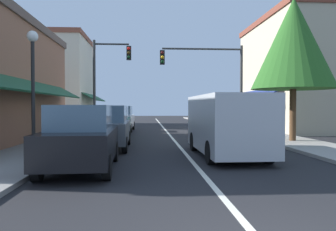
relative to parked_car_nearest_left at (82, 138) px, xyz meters
The scene contains 15 objects.
ground_plane 12.81m from the parked_car_nearest_left, 75.52° to the left, with size 80.00×80.00×0.00m, color black.
sidewalk_left 12.61m from the parked_car_nearest_left, 100.56° to the left, with size 2.60×56.00×0.12m, color gray.
sidewalk_right 15.14m from the parked_car_nearest_left, 54.90° to the left, with size 2.60×56.00×0.12m, color gray.
lane_center_stripe 12.81m from the parked_car_nearest_left, 75.52° to the left, with size 0.14×52.00×0.01m, color silver.
storefront_right_block 19.22m from the parked_car_nearest_left, 49.30° to the left, with size 6.05×10.20×8.08m.
storefront_far_left 23.53m from the parked_car_nearest_left, 106.30° to the left, with size 7.19×8.20×8.13m.
parked_car_nearest_left is the anchor object (origin of this frame).
parked_car_second_left 4.54m from the parked_car_nearest_left, 88.03° to the left, with size 1.81×4.11×1.77m.
parked_car_third_left 9.30m from the parked_car_nearest_left, 90.08° to the left, with size 1.85×4.14×1.77m.
parked_car_far_left 14.29m from the parked_car_nearest_left, 90.07° to the left, with size 1.87×4.15×1.77m.
van_in_lane 5.07m from the parked_car_nearest_left, 26.42° to the left, with size 2.06×5.21×2.12m.
traffic_signal_mast_arm 13.98m from the parked_car_nearest_left, 63.37° to the left, with size 5.43×0.50×5.70m.
traffic_signal_left_corner 13.19m from the parked_car_nearest_left, 93.83° to the left, with size 2.50×0.50×6.06m.
street_lamp_left_near 3.46m from the parked_car_nearest_left, 133.60° to the left, with size 0.36×0.36×4.20m.
tree_right_near 11.29m from the parked_car_nearest_left, 35.20° to the left, with size 3.90×3.90×6.85m.
Camera 1 is at (-1.47, -3.48, 1.73)m, focal length 35.48 mm.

